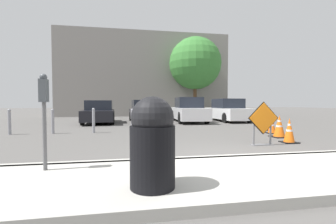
{
  "coord_description": "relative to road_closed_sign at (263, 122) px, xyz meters",
  "views": [
    {
      "loc": [
        -2.12,
        -4.26,
        1.21
      ],
      "look_at": [
        0.34,
        10.09,
        0.64
      ],
      "focal_mm": 24.0,
      "sensor_mm": 36.0,
      "label": 1
    }
  ],
  "objects": [
    {
      "name": "ground_plane",
      "position": [
        -1.65,
        8.41,
        -0.66
      ],
      "size": [
        96.0,
        96.0,
        0.0
      ],
      "primitive_type": "plane",
      "color": "#565451"
    },
    {
      "name": "sidewalk_strip",
      "position": [
        -1.65,
        -2.62,
        -0.59
      ],
      "size": [
        24.51,
        2.05,
        0.14
      ],
      "color": "#ADAAA3",
      "rests_on": "ground_plane"
    },
    {
      "name": "curb_lip",
      "position": [
        -1.65,
        -1.59,
        -0.59
      ],
      "size": [
        24.51,
        0.2,
        0.14
      ],
      "color": "#ADAAA3",
      "rests_on": "ground_plane"
    },
    {
      "name": "road_closed_sign",
      "position": [
        0.0,
        0.0,
        0.0
      ],
      "size": [
        0.94,
        0.2,
        1.25
      ],
      "color": "black",
      "rests_on": "ground_plane"
    },
    {
      "name": "traffic_cone_nearest",
      "position": [
        1.03,
        0.23,
        -0.29
      ],
      "size": [
        0.43,
        0.43,
        0.76
      ],
      "color": "black",
      "rests_on": "ground_plane"
    },
    {
      "name": "traffic_cone_second",
      "position": [
        1.48,
        1.31,
        -0.28
      ],
      "size": [
        0.54,
        0.54,
        0.78
      ],
      "color": "black",
      "rests_on": "ground_plane"
    },
    {
      "name": "traffic_cone_third",
      "position": [
        1.86,
        2.27,
        -0.35
      ],
      "size": [
        0.41,
        0.41,
        0.65
      ],
      "color": "black",
      "rests_on": "ground_plane"
    },
    {
      "name": "traffic_cone_fourth",
      "position": [
        2.35,
        3.36,
        -0.36
      ],
      "size": [
        0.52,
        0.52,
        0.63
      ],
      "color": "black",
      "rests_on": "ground_plane"
    },
    {
      "name": "traffic_cone_fifth",
      "position": [
        2.83,
        4.26,
        -0.37
      ],
      "size": [
        0.43,
        0.43,
        0.6
      ],
      "color": "black",
      "rests_on": "ground_plane"
    },
    {
      "name": "parked_car_nearest",
      "position": [
        -5.61,
        8.43,
        -0.02
      ],
      "size": [
        1.99,
        4.28,
        1.38
      ],
      "rotation": [
        0.0,
        0.0,
        3.2
      ],
      "color": "black",
      "rests_on": "ground_plane"
    },
    {
      "name": "parked_car_second",
      "position": [
        -2.8,
        8.52,
        -0.02
      ],
      "size": [
        2.01,
        4.65,
        1.41
      ],
      "rotation": [
        0.0,
        0.0,
        3.2
      ],
      "color": "black",
      "rests_on": "ground_plane"
    },
    {
      "name": "parked_car_third",
      "position": [
        0.02,
        8.25,
        0.06
      ],
      "size": [
        1.97,
        4.48,
        1.59
      ],
      "rotation": [
        0.0,
        0.0,
        3.09
      ],
      "color": "silver",
      "rests_on": "ground_plane"
    },
    {
      "name": "parked_car_fourth",
      "position": [
        2.83,
        8.47,
        0.03
      ],
      "size": [
        1.84,
        4.36,
        1.51
      ],
      "rotation": [
        0.0,
        0.0,
        3.15
      ],
      "color": "white",
      "rests_on": "ground_plane"
    },
    {
      "name": "trash_bin",
      "position": [
        -3.49,
        -3.05,
        0.06
      ],
      "size": [
        0.57,
        0.57,
        1.16
      ],
      "color": "black",
      "rests_on": "sidewalk_strip"
    },
    {
      "name": "bollard_nearest",
      "position": [
        -3.67,
        3.65,
        -0.14
      ],
      "size": [
        0.12,
        0.12,
        0.98
      ],
      "color": "gray",
      "rests_on": "ground_plane"
    },
    {
      "name": "bollard_second",
      "position": [
        -5.22,
        3.65,
        -0.13
      ],
      "size": [
        0.12,
        0.12,
        1.02
      ],
      "color": "gray",
      "rests_on": "ground_plane"
    },
    {
      "name": "bollard_third",
      "position": [
        -6.78,
        3.65,
        -0.14
      ],
      "size": [
        0.12,
        0.12,
        0.99
      ],
      "color": "gray",
      "rests_on": "ground_plane"
    },
    {
      "name": "bollard_fourth",
      "position": [
        -8.33,
        3.65,
        -0.14
      ],
      "size": [
        0.12,
        0.12,
        0.99
      ],
      "color": "gray",
      "rests_on": "ground_plane"
    },
    {
      "name": "parking_meter",
      "position": [
        -5.11,
        -2.03,
        0.52
      ],
      "size": [
        0.11,
        0.15,
        1.53
      ],
      "color": "#59595B",
      "rests_on": "sidewalk_strip"
    },
    {
      "name": "building_facade_backdrop",
      "position": [
        -2.28,
        17.41,
        3.29
      ],
      "size": [
        16.07,
        5.0,
        7.9
      ],
      "color": "gray",
      "rests_on": "ground_plane"
    },
    {
      "name": "street_tree_behind_lot",
      "position": [
        2.11,
        13.88,
        4.15
      ],
      "size": [
        4.69,
        4.69,
        7.17
      ],
      "color": "#513823",
      "rests_on": "ground_plane"
    }
  ]
}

